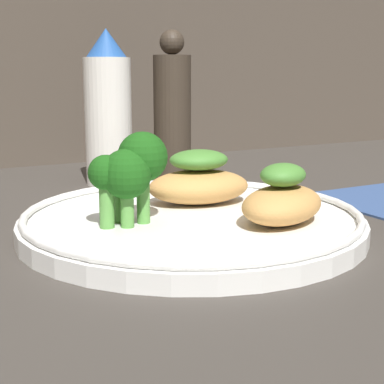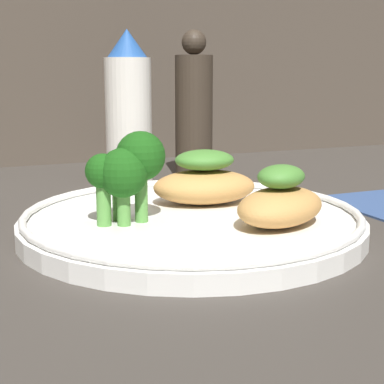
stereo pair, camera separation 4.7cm
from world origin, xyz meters
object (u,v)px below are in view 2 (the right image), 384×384
at_px(broccoli_bunch, 125,169).
at_px(pepper_grinder, 194,112).
at_px(plate, 192,221).
at_px(sauce_bottle, 128,111).

relative_size(broccoli_bunch, pepper_grinder, 0.40).
distance_m(plate, broccoli_bunch, 0.07).
bearing_deg(broccoli_bunch, plate, -1.53).
bearing_deg(sauce_bottle, plate, -94.67).
bearing_deg(broccoli_bunch, sauce_bottle, 72.51).
height_order(broccoli_bunch, pepper_grinder, pepper_grinder).
bearing_deg(pepper_grinder, sauce_bottle, -180.00).
relative_size(sauce_bottle, pepper_grinder, 0.99).
height_order(sauce_bottle, pepper_grinder, pepper_grinder).
distance_m(broccoli_bunch, pepper_grinder, 0.28).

